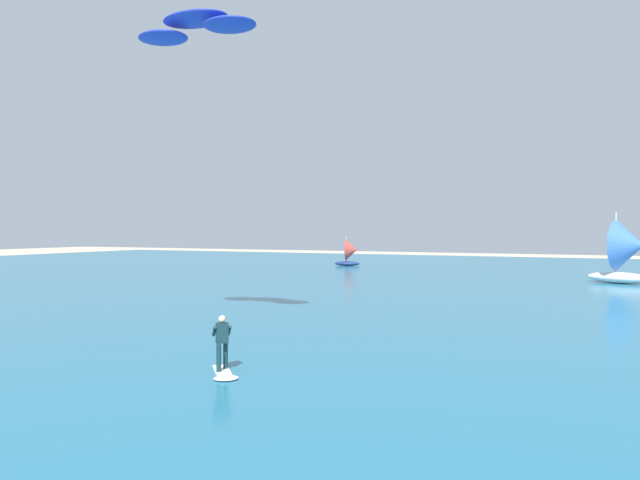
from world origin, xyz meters
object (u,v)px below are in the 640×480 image
(kite, at_px, (195,27))
(sailboat_mid_right, at_px, (628,251))
(sailboat_far_right, at_px, (351,252))
(kitesurfer, at_px, (223,353))

(kite, relative_size, sailboat_mid_right, 1.04)
(sailboat_far_right, distance_m, sailboat_mid_right, 30.17)
(kite, xyz_separation_m, sailboat_mid_right, (17.48, 31.17, -10.07))
(kitesurfer, height_order, sailboat_mid_right, sailboat_mid_right)
(sailboat_far_right, xyz_separation_m, sailboat_mid_right, (27.85, -11.55, 0.96))
(kite, relative_size, sailboat_far_right, 1.67)
(kitesurfer, distance_m, sailboat_far_right, 50.80)
(kitesurfer, bearing_deg, kite, 132.81)
(kitesurfer, bearing_deg, sailboat_mid_right, 71.56)
(kitesurfer, relative_size, sailboat_far_right, 0.53)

